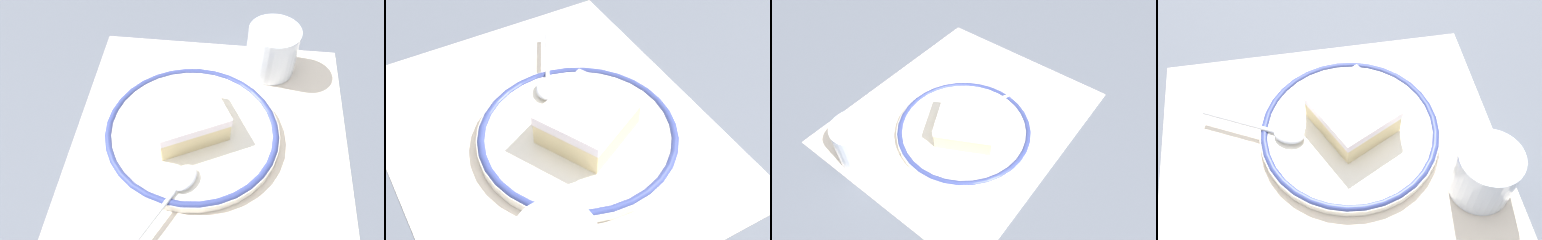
{
  "view_description": "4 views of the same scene",
  "coord_description": "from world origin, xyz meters",
  "views": [
    {
      "loc": [
        0.32,
        0.01,
        0.46
      ],
      "look_at": [
        -0.03,
        -0.02,
        0.03
      ],
      "focal_mm": 41.14,
      "sensor_mm": 36.0,
      "label": 1
    },
    {
      "loc": [
        -0.39,
        0.18,
        0.46
      ],
      "look_at": [
        -0.03,
        -0.02,
        0.03
      ],
      "focal_mm": 51.3,
      "sensor_mm": 36.0,
      "label": 2
    },
    {
      "loc": [
        -0.34,
        -0.27,
        0.48
      ],
      "look_at": [
        -0.03,
        -0.02,
        0.03
      ],
      "focal_mm": 34.07,
      "sensor_mm": 36.0,
      "label": 3
    },
    {
      "loc": [
        0.03,
        0.31,
        0.51
      ],
      "look_at": [
        -0.03,
        -0.02,
        0.03
      ],
      "focal_mm": 44.81,
      "sensor_mm": 36.0,
      "label": 4
    }
  ],
  "objects": [
    {
      "name": "plate",
      "position": [
        -0.03,
        -0.02,
        0.01
      ],
      "size": [
        0.23,
        0.23,
        0.01
      ],
      "color": "silver",
      "rests_on": "placemat"
    },
    {
      "name": "placemat",
      "position": [
        0.0,
        0.0,
        0.0
      ],
      "size": [
        0.42,
        0.35,
        0.0
      ],
      "primitive_type": "cube",
      "color": "beige",
      "rests_on": "ground_plane"
    },
    {
      "name": "cake_slice",
      "position": [
        -0.03,
        -0.03,
        0.03
      ],
      "size": [
        0.12,
        0.12,
        0.04
      ],
      "color": "beige",
      "rests_on": "plate"
    },
    {
      "name": "cup",
      "position": [
        -0.16,
        0.08,
        0.03
      ],
      "size": [
        0.07,
        0.07,
        0.07
      ],
      "color": "silver",
      "rests_on": "placemat"
    },
    {
      "name": "ground_plane",
      "position": [
        0.0,
        0.0,
        0.0
      ],
      "size": [
        2.4,
        2.4,
        0.0
      ],
      "primitive_type": "plane",
      "color": "#4C515B"
    },
    {
      "name": "spoon",
      "position": [
        0.06,
        -0.03,
        0.02
      ],
      "size": [
        0.13,
        0.08,
        0.01
      ],
      "color": "silver",
      "rests_on": "plate"
    }
  ]
}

